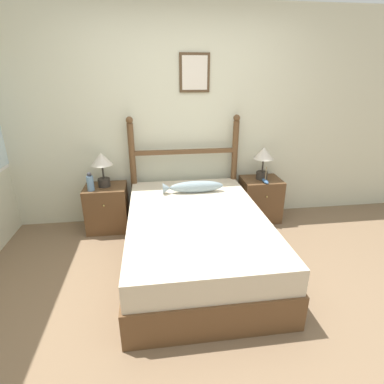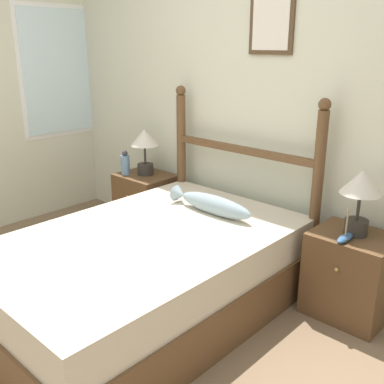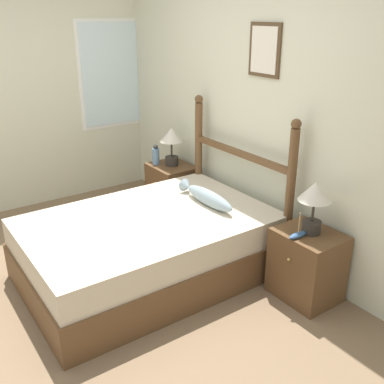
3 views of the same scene
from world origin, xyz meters
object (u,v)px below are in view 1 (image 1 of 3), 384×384
Objects in this scene: fish_pillow at (193,187)px; nightstand_left at (107,208)px; bed at (196,239)px; table_lamp_right at (263,157)px; bottle at (90,182)px; nightstand_right at (260,199)px; model_boat at (265,181)px; table_lamp_left at (102,163)px.

nightstand_left is at bearing 164.13° from fish_pillow.
nightstand_left reaches higher than bed.
bottle is (-2.08, -0.12, -0.19)m from table_lamp_right.
table_lamp_right is 2.09m from bottle.
nightstand_right is at bearing 3.08° from bottle.
fish_pillow is at bearing -169.97° from model_boat.
bed is 3.63× the size of nightstand_left.
bed is 1.42m from table_lamp_right.
nightstand_right is at bearing 0.00° from nightstand_left.
model_boat is 0.29× the size of fish_pillow.
bed is at bearing -143.11° from model_boat.
fish_pillow reaches higher than nightstand_left.
model_boat is (2.07, -0.02, -0.07)m from bottle.
fish_pillow reaches higher than bed.
bed is 10.06× the size of model_boat.
bottle is at bearing -176.92° from nightstand_right.
model_boat is (-0.01, -0.13, 0.30)m from nightstand_right.
model_boat reaches higher than bed.
nightstand_right is at bearing 87.35° from model_boat.
nightstand_right is 1.36× the size of table_lamp_right.
bottle is 1.09× the size of model_boat.
fish_pillow is (1.16, -0.18, -0.05)m from bottle.
bottle is at bearing 171.22° from fish_pillow.
bottle is at bearing 179.53° from model_boat.
model_boat is (-0.00, -0.14, -0.26)m from table_lamp_right.
model_boat is at bearing 10.03° from fish_pillow.
fish_pillow is (1.03, -0.30, -0.23)m from table_lamp_left.
model_boat reaches higher than nightstand_right.
nightstand_left is 1.94m from nightstand_right.
model_boat is at bearing 36.89° from bed.
nightstand_right is (0.97, 0.85, 0.01)m from bed.
nightstand_left is (-0.97, 0.85, 0.01)m from bed.
table_lamp_right is at bearing 88.43° from model_boat.
bottle is 0.32× the size of fish_pillow.
nightstand_left is 1.36× the size of table_lamp_right.
bottle is (-2.08, -0.11, 0.38)m from nightstand_right.
model_boat is 0.93m from fish_pillow.
nightstand_left is at bearing -179.81° from table_lamp_right.
nightstand_right is 1.02m from fish_pillow.
nightstand_right is 2.77× the size of model_boat.
fish_pillow is (1.02, -0.29, 0.33)m from nightstand_left.
table_lamp_left reaches higher than fish_pillow.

